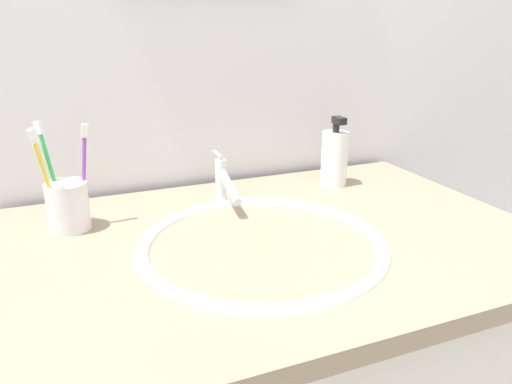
{
  "coord_description": "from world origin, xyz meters",
  "views": [
    {
      "loc": [
        -0.34,
        -0.75,
        1.27
      ],
      "look_at": [
        -0.04,
        -0.0,
        0.99
      ],
      "focal_mm": 34.04,
      "sensor_mm": 36.0,
      "label": 1
    }
  ],
  "objects": [
    {
      "name": "toothbrush_green",
      "position": [
        -0.37,
        0.19,
        1.01
      ],
      "size": [
        0.04,
        0.04,
        0.2
      ],
      "color": "green",
      "rests_on": "toothbrush_cup"
    },
    {
      "name": "faucet",
      "position": [
        -0.04,
        0.18,
        0.95
      ],
      "size": [
        0.02,
        0.15,
        0.11
      ],
      "color": "silver",
      "rests_on": "sink_basin"
    },
    {
      "name": "sink_basin",
      "position": [
        -0.04,
        -0.03,
        0.87
      ],
      "size": [
        0.44,
        0.44,
        0.1
      ],
      "color": "white",
      "rests_on": "vanity_counter"
    },
    {
      "name": "soap_dispenser",
      "position": [
        0.25,
        0.21,
        0.96
      ],
      "size": [
        0.06,
        0.06,
        0.17
      ],
      "color": "white",
      "rests_on": "vanity_counter"
    },
    {
      "name": "toothbrush_white",
      "position": [
        -0.38,
        0.19,
        1.0
      ],
      "size": [
        0.04,
        0.03,
        0.18
      ],
      "color": "white",
      "rests_on": "toothbrush_cup"
    },
    {
      "name": "toothbrush_yellow",
      "position": [
        -0.38,
        0.15,
        1.01
      ],
      "size": [
        0.04,
        0.04,
        0.2
      ],
      "color": "yellow",
      "rests_on": "toothbrush_cup"
    },
    {
      "name": "tiled_wall_back",
      "position": [
        0.0,
        0.38,
        1.2
      ],
      "size": [
        2.19,
        0.04,
        2.4
      ],
      "primitive_type": "cube",
      "color": "silver",
      "rests_on": "ground"
    },
    {
      "name": "toothbrush_purple",
      "position": [
        -0.31,
        0.17,
        1.01
      ],
      "size": [
        0.03,
        0.01,
        0.19
      ],
      "color": "purple",
      "rests_on": "toothbrush_cup"
    },
    {
      "name": "toothbrush_cup",
      "position": [
        -0.35,
        0.17,
        0.94
      ],
      "size": [
        0.08,
        0.08,
        0.09
      ],
      "primitive_type": "cylinder",
      "color": "white",
      "rests_on": "vanity_counter"
    }
  ]
}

